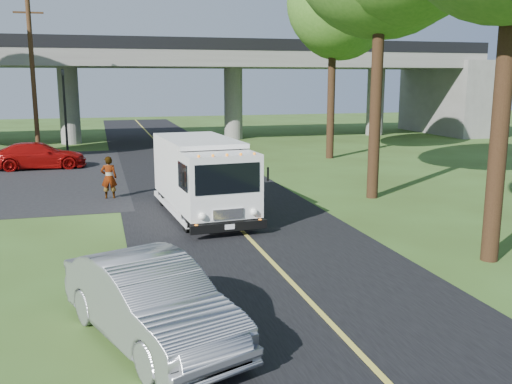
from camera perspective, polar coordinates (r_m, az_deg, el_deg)
name	(u,v)px	position (r m, az deg, el deg)	size (l,w,h in m)	color
ground	(303,295)	(12.64, 4.68, -10.24)	(120.00, 120.00, 0.00)	#354C1B
road	(213,201)	(21.91, -4.33, -0.90)	(7.00, 90.00, 0.02)	black
lane_line	(213,200)	(21.91, -4.33, -0.85)	(0.12, 90.00, 0.01)	gold
overpass	(153,79)	(43.22, -10.22, 11.04)	(54.00, 10.00, 7.30)	slate
traffic_signal	(64,102)	(37.10, -18.61, 8.52)	(0.18, 0.22, 5.20)	black
utility_pole	(33,79)	(35.19, -21.39, 10.49)	(1.60, 0.26, 9.00)	#472D19
tree_right_far	(338,11)	(33.81, 8.19, 17.44)	(5.77, 5.67, 10.99)	#382314
step_van	(202,175)	(19.40, -5.41, 1.73)	(2.76, 6.39, 2.61)	white
red_sedan	(39,156)	(31.72, -20.88, 3.42)	(1.92, 4.71, 1.37)	#950A09
silver_sedan	(151,301)	(10.47, -10.50, -10.65)	(1.60, 4.58, 1.51)	gray
pedestrian	(109,178)	(22.90, -14.50, 1.40)	(0.61, 0.40, 1.67)	gray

